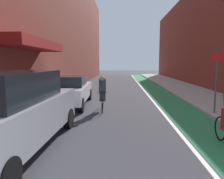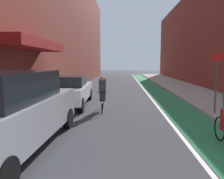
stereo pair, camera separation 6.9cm
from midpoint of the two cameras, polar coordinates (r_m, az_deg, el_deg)
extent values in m
plane|color=#38383D|center=(17.14, 2.05, -0.16)|extent=(88.72, 88.72, 0.00)
cube|color=#2D8451|center=(19.31, 10.50, 0.55)|extent=(1.60, 40.33, 0.00)
cube|color=white|center=(19.21, 7.84, 0.57)|extent=(0.12, 40.33, 0.00)
cube|color=#A8A59E|center=(19.80, 17.57, 0.70)|extent=(3.32, 40.33, 0.14)
cube|color=brown|center=(20.10, -14.22, 17.18)|extent=(3.00, 40.33, 11.50)
cube|color=maroon|center=(9.02, -20.70, 11.23)|extent=(1.20, 4.40, 0.36)
cube|color=brown|center=(22.63, 23.88, 13.12)|extent=(2.40, 36.33, 9.54)
cube|color=#9EA0A8|center=(5.92, -24.81, -7.05)|extent=(1.95, 4.85, 0.95)
cube|color=black|center=(5.57, -26.42, 0.38)|extent=(1.67, 2.92, 0.75)
cylinder|color=black|center=(7.99, -23.42, -6.90)|extent=(0.24, 0.67, 0.66)
cylinder|color=black|center=(7.38, -11.91, -7.58)|extent=(0.24, 0.67, 0.66)
cylinder|color=black|center=(4.18, -26.88, -20.10)|extent=(0.24, 0.67, 0.66)
cube|color=silver|center=(11.20, -11.44, -0.71)|extent=(1.97, 4.46, 0.70)
cube|color=black|center=(10.93, -11.75, 2.12)|extent=(1.66, 1.91, 0.55)
cylinder|color=black|center=(13.03, -13.49, -1.23)|extent=(0.24, 0.67, 0.66)
cylinder|color=black|center=(12.74, -6.26, -1.26)|extent=(0.24, 0.67, 0.66)
cylinder|color=black|center=(9.90, -18.01, -4.01)|extent=(0.24, 0.67, 0.66)
cylinder|color=black|center=(9.51, -8.52, -4.18)|extent=(0.24, 0.67, 0.66)
torus|color=black|center=(6.82, 26.77, -9.33)|extent=(0.05, 0.69, 0.69)
torus|color=black|center=(9.32, -2.86, -4.33)|extent=(0.08, 0.67, 0.67)
torus|color=black|center=(10.35, -2.67, -3.16)|extent=(0.08, 0.67, 0.67)
cylinder|color=black|center=(9.79, -2.77, -2.45)|extent=(0.10, 0.96, 0.33)
cylinder|color=black|center=(9.96, -2.74, -1.82)|extent=(0.04, 0.12, 0.55)
cylinder|color=black|center=(9.30, -2.87, -0.91)|extent=(0.48, 0.05, 0.02)
cube|color=#333842|center=(9.87, -2.76, -1.49)|extent=(0.29, 0.26, 0.56)
cube|color=#333842|center=(9.69, -2.80, 1.09)|extent=(0.34, 0.42, 0.60)
sphere|color=tan|center=(9.50, -2.84, 3.03)|extent=(0.22, 0.22, 0.22)
cylinder|color=#4C4C51|center=(9.61, 25.97, 1.78)|extent=(0.07, 0.07, 2.54)
cube|color=red|center=(9.56, 26.36, 7.85)|extent=(0.44, 0.03, 0.30)
camera|label=1|loc=(0.03, -90.21, -0.03)|focal=34.05mm
camera|label=2|loc=(0.03, 89.79, 0.03)|focal=34.05mm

